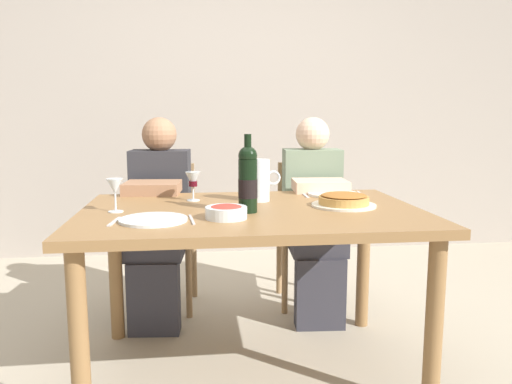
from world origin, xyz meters
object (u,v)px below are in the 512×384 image
at_px(wine_glass_left_diner, 115,188).
at_px(chair_left, 164,225).
at_px(dinner_plate_right_setting, 333,194).
at_px(diner_left, 158,214).
at_px(baked_tart, 344,200).
at_px(water_pitcher, 259,183).
at_px(salad_bowl, 226,211).
at_px(diner_right, 314,211).
at_px(dining_table, 252,229).
at_px(wine_glass_right_diner, 193,181).
at_px(dinner_plate_left_setting, 153,220).
at_px(chair_right, 307,222).
at_px(wine_bottle, 248,179).

relative_size(wine_glass_left_diner, chair_left, 0.17).
relative_size(dinner_plate_right_setting, diner_left, 0.23).
bearing_deg(dinner_plate_right_setting, baked_tart, -97.02).
distance_m(baked_tart, diner_left, 1.12).
height_order(water_pitcher, chair_left, water_pitcher).
relative_size(salad_bowl, diner_right, 0.15).
bearing_deg(dining_table, wine_glass_right_diner, 135.90).
bearing_deg(dinner_plate_left_setting, wine_glass_left_diner, 130.34).
xyz_separation_m(dining_table, chair_right, (0.46, 0.88, -0.17)).
relative_size(dining_table, water_pitcher, 7.37).
relative_size(dinner_plate_right_setting, chair_left, 0.30).
xyz_separation_m(dining_table, baked_tart, (0.43, 0.02, 0.12)).
relative_size(dining_table, dinner_plate_right_setting, 5.72).
bearing_deg(diner_left, dinner_plate_left_setting, 98.12).
distance_m(chair_left, diner_right, 0.93).
bearing_deg(diner_right, chair_right, -89.36).
xyz_separation_m(baked_tart, chair_left, (-0.87, 0.89, -0.29)).
bearing_deg(wine_glass_right_diner, dinner_plate_right_setting, 6.98).
xyz_separation_m(water_pitcher, chair_left, (-0.50, 0.71, -0.35)).
bearing_deg(chair_right, diner_right, 90.64).
bearing_deg(diner_left, chair_left, -89.15).
height_order(chair_left, diner_left, diner_left).
height_order(wine_bottle, diner_right, diner_right).
height_order(wine_bottle, chair_right, wine_bottle).
height_order(water_pitcher, dinner_plate_left_setting, water_pitcher).
height_order(wine_glass_left_diner, dinner_plate_right_setting, wine_glass_left_diner).
xyz_separation_m(wine_glass_left_diner, dinner_plate_right_setting, (1.05, 0.34, -0.10)).
distance_m(baked_tart, wine_glass_left_diner, 1.02).
relative_size(wine_glass_left_diner, wine_glass_right_diner, 1.03).
xyz_separation_m(salad_bowl, diner_left, (-0.34, 0.87, -0.17)).
bearing_deg(salad_bowl, chair_left, 106.14).
relative_size(baked_tart, dinner_plate_right_setting, 1.12).
relative_size(dinner_plate_left_setting, dinner_plate_right_setting, 1.02).
relative_size(baked_tart, dinner_plate_left_setting, 1.10).
bearing_deg(wine_bottle, wine_glass_right_diner, 126.15).
xyz_separation_m(salad_bowl, wine_glass_right_diner, (-0.13, 0.44, 0.07)).
bearing_deg(wine_bottle, diner_left, 120.36).
bearing_deg(salad_bowl, wine_bottle, 50.40).
bearing_deg(dining_table, diner_right, 55.51).
bearing_deg(water_pitcher, dining_table, -106.88).
xyz_separation_m(dining_table, salad_bowl, (-0.12, -0.19, 0.12)).
xyz_separation_m(wine_bottle, chair_left, (-0.42, 0.98, -0.41)).
bearing_deg(dinner_plate_right_setting, dinner_plate_left_setting, -148.01).
distance_m(baked_tart, chair_left, 1.28).
bearing_deg(baked_tart, dining_table, -177.77).
xyz_separation_m(diner_left, diner_right, (0.90, -0.03, 0.00)).
xyz_separation_m(baked_tart, wine_glass_right_diner, (-0.68, 0.23, 0.07)).
relative_size(salad_bowl, wine_glass_right_diner, 1.20).
relative_size(wine_glass_left_diner, diner_right, 0.13).
xyz_separation_m(water_pitcher, wine_glass_left_diner, (-0.65, -0.20, 0.02)).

